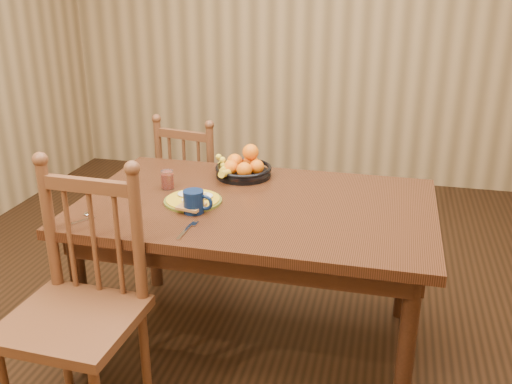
% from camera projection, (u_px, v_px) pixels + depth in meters
% --- Properties ---
extents(room, '(4.52, 5.02, 2.72)m').
position_uv_depth(room, '(256.00, 69.00, 2.37)').
color(room, black).
rests_on(room, ground).
extents(dining_table, '(1.60, 1.00, 0.75)m').
position_uv_depth(dining_table, '(256.00, 219.00, 2.62)').
color(dining_table, black).
rests_on(dining_table, ground).
extents(chair_far, '(0.49, 0.47, 0.93)m').
position_uv_depth(chair_far, '(198.00, 192.00, 3.52)').
color(chair_far, '#533219').
rests_on(chair_far, ground).
extents(chair_near, '(0.50, 0.48, 1.05)m').
position_uv_depth(chair_near, '(78.00, 310.00, 2.20)').
color(chair_near, '#533219').
rests_on(chair_near, ground).
extents(breakfast_plate, '(0.26, 0.30, 0.04)m').
position_uv_depth(breakfast_plate, '(193.00, 200.00, 2.58)').
color(breakfast_plate, '#59601E').
rests_on(breakfast_plate, dining_table).
extents(fork, '(0.03, 0.18, 0.00)m').
position_uv_depth(fork, '(188.00, 229.00, 2.32)').
color(fork, silver).
rests_on(fork, dining_table).
extents(spoon, '(0.07, 0.15, 0.01)m').
position_uv_depth(spoon, '(86.00, 216.00, 2.44)').
color(spoon, silver).
rests_on(spoon, dining_table).
extents(coffee_mug, '(0.13, 0.09, 0.10)m').
position_uv_depth(coffee_mug, '(195.00, 201.00, 2.47)').
color(coffee_mug, '#0B1B3C').
rests_on(coffee_mug, dining_table).
extents(juice_glass, '(0.06, 0.06, 0.09)m').
position_uv_depth(juice_glass, '(167.00, 180.00, 2.74)').
color(juice_glass, silver).
rests_on(juice_glass, dining_table).
extents(fruit_bowl, '(0.32, 0.32, 0.17)m').
position_uv_depth(fruit_bowl, '(242.00, 167.00, 2.90)').
color(fruit_bowl, black).
rests_on(fruit_bowl, dining_table).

